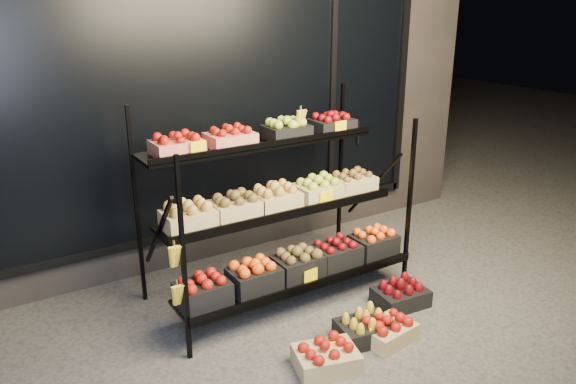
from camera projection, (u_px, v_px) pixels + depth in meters
ground at (322, 327)px, 4.37m from camera, size 24.00×24.00×0.00m
building at (181, 66)px, 5.86m from camera, size 6.00×2.08×3.50m
display_rack at (280, 210)px, 4.58m from camera, size 2.18×1.02×1.66m
tag_floor_a at (334, 354)px, 3.94m from camera, size 0.13×0.01×0.12m
tag_floor_b at (375, 338)px, 4.13m from camera, size 0.13×0.01×0.12m
floor_crate_left at (326, 356)px, 3.85m from camera, size 0.49×0.42×0.21m
floor_crate_midleft at (365, 327)px, 4.19m from camera, size 0.45×0.36×0.20m
floor_crate_midright at (388, 330)px, 4.17m from camera, size 0.42×0.33×0.20m
floor_crate_right at (401, 294)px, 4.65m from camera, size 0.45×0.35×0.21m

